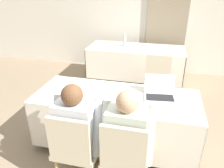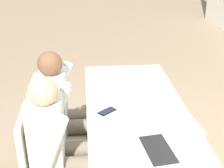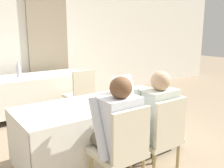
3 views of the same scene
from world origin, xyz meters
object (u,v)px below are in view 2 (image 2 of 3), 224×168
at_px(laptop, 166,145).
at_px(person_checkered_shirt, 63,108).
at_px(cell_phone, 107,111).
at_px(person_white_shirt, 59,142).
at_px(chair_near_right, 46,161).
at_px(chair_near_left, 52,124).

bearing_deg(laptop, person_checkered_shirt, -144.43).
height_order(cell_phone, person_white_shirt, person_white_shirt).
bearing_deg(chair_near_right, person_white_shirt, -90.00).
bearing_deg(person_white_shirt, laptop, -110.26).
bearing_deg(person_white_shirt, person_checkered_shirt, 0.00).
relative_size(laptop, person_checkered_shirt, 0.34).
bearing_deg(chair_near_left, chair_near_right, -180.00).
xyz_separation_m(chair_near_left, person_checkered_shirt, (-0.00, 0.10, 0.16)).
height_order(chair_near_left, person_checkered_shirt, person_checkered_shirt).
height_order(cell_phone, person_checkered_shirt, person_checkered_shirt).
xyz_separation_m(person_checkered_shirt, person_white_shirt, (0.50, 0.00, 0.00)).
xyz_separation_m(cell_phone, person_white_shirt, (0.27, -0.36, -0.08)).
xyz_separation_m(laptop, chair_near_right, (-0.26, -0.80, -0.28)).
bearing_deg(cell_phone, person_checkered_shirt, -161.44).
bearing_deg(laptop, person_white_shirt, -117.42).
height_order(cell_phone, chair_near_left, chair_near_left).
relative_size(cell_phone, person_white_shirt, 0.13).
bearing_deg(cell_phone, chair_near_right, -99.13).
height_order(laptop, cell_phone, laptop).
distance_m(laptop, person_white_shirt, 0.75).
distance_m(chair_near_left, person_white_shirt, 0.53).
relative_size(chair_near_left, chair_near_right, 1.00).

